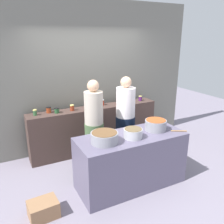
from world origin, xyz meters
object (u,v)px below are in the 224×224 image
object	(u,v)px
wooden_spoon	(179,131)
preserve_jar_0	(35,112)
cooking_pot_right	(156,125)
cook_in_cap	(125,124)
bread_crate	(43,209)
preserve_jar_1	(49,110)
preserve_jar_6	(124,100)
cooking_pot_left	(104,138)
preserve_jar_3	(72,108)
preserve_jar_2	(57,110)
preserve_jar_8	(140,98)
cook_with_tongs	(94,131)
cooking_pot_center	(133,133)
preserve_jar_4	(92,106)
preserve_jar_7	(129,99)
preserve_jar_5	(102,102)

from	to	relation	value
wooden_spoon	preserve_jar_0	bearing A→B (deg)	139.90
cooking_pot_right	cook_in_cap	xyz separation A→B (m)	(-0.13, 0.73, -0.21)
cook_in_cap	bread_crate	xyz separation A→B (m)	(-1.75, -0.85, -0.62)
preserve_jar_1	cooking_pot_right	bearing A→B (deg)	-46.13
preserve_jar_6	cooking_pot_right	distance (m)	1.42
cooking_pot_left	preserve_jar_3	bearing A→B (deg)	90.46
preserve_jar_2	preserve_jar_8	xyz separation A→B (m)	(1.87, 0.02, 0.00)
preserve_jar_2	wooden_spoon	xyz separation A→B (m)	(1.54, -1.59, -0.12)
cooking_pot_right	cook_with_tongs	size ratio (longest dim) A/B	0.21
preserve_jar_2	cooking_pot_left	world-z (taller)	preserve_jar_2
cooking_pot_center	cook_with_tongs	world-z (taller)	cook_with_tongs
preserve_jar_4	preserve_jar_7	distance (m)	0.90
preserve_jar_2	bread_crate	distance (m)	1.83
preserve_jar_0	preserve_jar_5	world-z (taller)	preserve_jar_5
wooden_spoon	preserve_jar_8	bearing A→B (deg)	78.48
cooking_pot_left	preserve_jar_8	bearing A→B (deg)	42.58
cook_in_cap	bread_crate	world-z (taller)	cook_in_cap
cooking_pot_left	preserve_jar_5	bearing A→B (deg)	66.27
cooking_pot_left	wooden_spoon	world-z (taller)	cooking_pot_left
preserve_jar_4	wooden_spoon	size ratio (longest dim) A/B	0.43
preserve_jar_4	preserve_jar_8	xyz separation A→B (m)	(1.17, 0.06, 0.00)
preserve_jar_6	preserve_jar_8	bearing A→B (deg)	-3.21
preserve_jar_0	preserve_jar_4	xyz separation A→B (m)	(1.09, -0.08, -0.00)
bread_crate	preserve_jar_7	bearing A→B (deg)	34.50
cooking_pot_left	cook_with_tongs	bearing A→B (deg)	78.97
cooking_pot_right	cook_with_tongs	xyz separation A→B (m)	(-0.80, 0.65, -0.20)
cook_with_tongs	bread_crate	distance (m)	1.47
cooking_pot_left	preserve_jar_6	bearing A→B (deg)	51.68
preserve_jar_1	cooking_pot_center	bearing A→B (deg)	-59.63
cook_with_tongs	cook_in_cap	size ratio (longest dim) A/B	1.01
preserve_jar_7	wooden_spoon	xyz separation A→B (m)	(-0.05, -1.64, -0.13)
preserve_jar_4	cooking_pot_left	xyz separation A→B (m)	(-0.39, -1.37, -0.05)
preserve_jar_6	cook_in_cap	distance (m)	0.80
preserve_jar_0	preserve_jar_5	distance (m)	1.36
preserve_jar_5	cooking_pot_right	distance (m)	1.47
preserve_jar_7	bread_crate	distance (m)	2.84
preserve_jar_0	cook_in_cap	bearing A→B (deg)	-23.92
cooking_pot_center	preserve_jar_5	bearing A→B (deg)	82.40
preserve_jar_0	preserve_jar_3	xyz separation A→B (m)	(0.69, -0.03, 0.00)
preserve_jar_6	preserve_jar_1	bearing A→B (deg)	178.72
preserve_jar_1	cook_with_tongs	world-z (taller)	cook_with_tongs
preserve_jar_1	preserve_jar_2	distance (m)	0.16
preserve_jar_0	cook_in_cap	distance (m)	1.67
preserve_jar_0	cooking_pot_right	size ratio (longest dim) A/B	0.32
preserve_jar_0	preserve_jar_3	size ratio (longest dim) A/B	0.96
preserve_jar_7	cook_with_tongs	distance (m)	1.40
preserve_jar_6	cooking_pot_right	bearing A→B (deg)	-98.59
preserve_jar_8	cooking_pot_center	distance (m)	1.84
preserve_jar_6	cooking_pot_left	distance (m)	1.86
preserve_jar_7	preserve_jar_8	bearing A→B (deg)	-6.20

